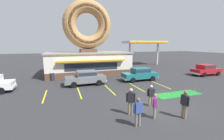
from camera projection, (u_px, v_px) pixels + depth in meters
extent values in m
plane|color=#2D2D30|center=(158.00, 106.00, 11.05)|extent=(160.00, 160.00, 0.00)
cube|color=brown|center=(89.00, 71.00, 23.21)|extent=(12.00, 6.00, 0.90)
cube|color=silver|center=(88.00, 61.00, 22.95)|extent=(12.00, 6.00, 2.30)
cube|color=gray|center=(88.00, 53.00, 22.75)|extent=(12.30, 6.30, 0.16)
cube|color=orange|center=(92.00, 61.00, 19.81)|extent=(9.00, 0.60, 0.20)
cube|color=#232D3D|center=(92.00, 67.00, 20.21)|extent=(7.20, 0.03, 1.00)
cube|color=brown|center=(88.00, 51.00, 22.69)|extent=(2.40, 1.80, 0.50)
torus|color=#B27F4C|center=(87.00, 25.00, 22.06)|extent=(7.10, 1.90, 7.10)
torus|color=#936038|center=(88.00, 24.00, 21.66)|extent=(6.25, 1.05, 6.24)
cube|color=#1E842D|center=(178.00, 94.00, 13.63)|extent=(4.42, 1.39, 0.03)
torus|color=brown|center=(157.00, 95.00, 13.37)|extent=(0.13, 0.13, 0.04)
torus|color=#D17F47|center=(163.00, 94.00, 13.71)|extent=(0.13, 0.13, 0.04)
torus|color=brown|center=(172.00, 92.00, 14.12)|extent=(0.13, 0.13, 0.04)
torus|color=brown|center=(168.00, 97.00, 12.82)|extent=(0.13, 0.13, 0.04)
sphere|color=white|center=(169.00, 94.00, 13.50)|extent=(0.04, 0.04, 0.04)
cylinder|color=silver|center=(195.00, 89.00, 14.16)|extent=(0.01, 0.01, 0.55)
cube|color=red|center=(195.00, 87.00, 14.14)|extent=(0.12, 0.01, 0.08)
cube|color=maroon|center=(206.00, 71.00, 22.19)|extent=(4.43, 1.83, 0.68)
cube|color=maroon|center=(206.00, 67.00, 22.04)|extent=(2.12, 1.59, 0.60)
cube|color=#232D3D|center=(206.00, 66.00, 22.03)|extent=(2.04, 1.62, 0.36)
cube|color=silver|center=(217.00, 72.00, 22.96)|extent=(0.13, 1.67, 0.24)
cube|color=silver|center=(194.00, 73.00, 21.51)|extent=(0.13, 1.67, 0.24)
cylinder|color=black|center=(207.00, 72.00, 23.51)|extent=(0.64, 0.23, 0.64)
cylinder|color=black|center=(218.00, 74.00, 21.87)|extent=(0.64, 0.23, 0.64)
cylinder|color=black|center=(194.00, 73.00, 22.62)|extent=(0.64, 0.23, 0.64)
cylinder|color=black|center=(204.00, 75.00, 20.99)|extent=(0.64, 0.23, 0.64)
cube|color=silver|center=(14.00, 86.00, 14.69)|extent=(0.13, 1.67, 0.24)
cylinder|color=black|center=(1.00, 91.00, 13.61)|extent=(0.64, 0.23, 0.64)
cylinder|color=black|center=(7.00, 86.00, 15.24)|extent=(0.64, 0.23, 0.64)
cube|color=slate|center=(85.00, 79.00, 16.86)|extent=(4.44, 1.85, 0.68)
cube|color=slate|center=(87.00, 73.00, 16.81)|extent=(2.13, 1.60, 0.60)
cube|color=#232D3D|center=(87.00, 73.00, 16.80)|extent=(2.05, 1.63, 0.36)
cube|color=silver|center=(65.00, 83.00, 16.17)|extent=(0.14, 1.67, 0.24)
cube|color=silver|center=(104.00, 80.00, 17.64)|extent=(0.14, 1.67, 0.24)
cylinder|color=black|center=(74.00, 85.00, 15.65)|extent=(0.64, 0.23, 0.64)
cylinder|color=black|center=(72.00, 81.00, 17.29)|extent=(0.64, 0.23, 0.64)
cylinder|color=black|center=(99.00, 83.00, 16.55)|extent=(0.64, 0.23, 0.64)
cylinder|color=black|center=(95.00, 79.00, 18.19)|extent=(0.64, 0.23, 0.64)
cube|color=#196066|center=(139.00, 75.00, 18.92)|extent=(4.44, 1.85, 0.68)
cube|color=#196066|center=(141.00, 70.00, 18.87)|extent=(2.13, 1.60, 0.60)
cube|color=#232D3D|center=(141.00, 70.00, 18.86)|extent=(2.05, 1.63, 0.36)
cube|color=silver|center=(123.00, 78.00, 18.23)|extent=(0.13, 1.67, 0.24)
cube|color=silver|center=(154.00, 76.00, 19.70)|extent=(0.13, 1.67, 0.24)
cylinder|color=black|center=(133.00, 80.00, 17.71)|extent=(0.64, 0.23, 0.64)
cylinder|color=black|center=(127.00, 77.00, 19.35)|extent=(0.64, 0.23, 0.64)
cylinder|color=black|center=(153.00, 79.00, 18.61)|extent=(0.64, 0.23, 0.64)
cylinder|color=black|center=(145.00, 76.00, 20.25)|extent=(0.64, 0.23, 0.64)
cylinder|color=#7F7056|center=(152.00, 101.00, 11.00)|extent=(0.15, 0.15, 0.77)
cylinder|color=#7F7056|center=(149.00, 101.00, 10.97)|extent=(0.15, 0.15, 0.77)
cube|color=black|center=(151.00, 92.00, 10.87)|extent=(0.41, 0.30, 0.57)
cylinder|color=black|center=(154.00, 92.00, 10.91)|extent=(0.10, 0.10, 0.52)
cylinder|color=black|center=(148.00, 93.00, 10.84)|extent=(0.10, 0.10, 0.52)
sphere|color=tan|center=(151.00, 87.00, 10.80)|extent=(0.21, 0.21, 0.21)
cylinder|color=#7F7056|center=(132.00, 108.00, 9.58)|extent=(0.15, 0.15, 0.87)
cylinder|color=#7F7056|center=(129.00, 108.00, 9.59)|extent=(0.15, 0.15, 0.87)
cube|color=black|center=(131.00, 97.00, 9.46)|extent=(0.44, 0.37, 0.63)
cylinder|color=black|center=(135.00, 98.00, 9.45)|extent=(0.10, 0.10, 0.58)
cylinder|color=black|center=(127.00, 98.00, 9.49)|extent=(0.10, 0.10, 0.58)
sphere|color=tan|center=(131.00, 90.00, 9.38)|extent=(0.23, 0.23, 0.23)
cylinder|color=#7F7056|center=(154.00, 113.00, 9.05)|extent=(0.15, 0.15, 0.77)
cylinder|color=#7F7056|center=(155.00, 112.00, 9.23)|extent=(0.15, 0.15, 0.77)
cube|color=#8C3393|center=(155.00, 102.00, 9.03)|extent=(0.43, 0.45, 0.56)
cylinder|color=#8C3393|center=(154.00, 104.00, 8.80)|extent=(0.10, 0.10, 0.52)
cylinder|color=#8C3393|center=(155.00, 101.00, 9.26)|extent=(0.10, 0.10, 0.52)
sphere|color=#9E7051|center=(155.00, 95.00, 8.96)|extent=(0.21, 0.21, 0.21)
cylinder|color=slate|center=(136.00, 120.00, 8.17)|extent=(0.15, 0.15, 0.81)
cylinder|color=slate|center=(139.00, 119.00, 8.23)|extent=(0.15, 0.15, 0.81)
cube|color=#33478C|center=(138.00, 107.00, 8.09)|extent=(0.38, 0.24, 0.59)
cylinder|color=#33478C|center=(134.00, 109.00, 8.01)|extent=(0.10, 0.10, 0.55)
cylinder|color=#33478C|center=(142.00, 107.00, 8.17)|extent=(0.10, 0.10, 0.55)
sphere|color=brown|center=(138.00, 100.00, 8.01)|extent=(0.22, 0.22, 0.22)
cylinder|color=#7F7056|center=(183.00, 111.00, 9.24)|extent=(0.15, 0.15, 0.85)
cylinder|color=#7F7056|center=(185.00, 112.00, 9.06)|extent=(0.15, 0.15, 0.85)
cube|color=black|center=(185.00, 100.00, 9.03)|extent=(0.29, 0.41, 0.62)
cylinder|color=black|center=(181.00, 99.00, 9.25)|extent=(0.10, 0.10, 0.57)
cylinder|color=black|center=(189.00, 102.00, 8.81)|extent=(0.10, 0.10, 0.57)
sphere|color=brown|center=(186.00, 93.00, 8.95)|extent=(0.23, 0.23, 0.23)
cylinder|color=#232833|center=(52.00, 77.00, 18.89)|extent=(0.56, 0.56, 0.95)
torus|color=black|center=(52.00, 73.00, 18.81)|extent=(0.57, 0.57, 0.05)
cylinder|color=silver|center=(130.00, 55.00, 32.12)|extent=(0.40, 0.40, 4.80)
cylinder|color=silver|center=(157.00, 54.00, 34.30)|extent=(0.40, 0.40, 4.80)
cube|color=silver|center=(144.00, 42.00, 32.77)|extent=(9.00, 4.40, 0.50)
cube|color=yellow|center=(150.00, 42.00, 30.69)|extent=(9.00, 0.04, 0.44)
cube|color=red|center=(150.00, 43.00, 30.70)|extent=(9.00, 0.04, 0.12)
cube|color=yellow|center=(45.00, 96.00, 13.18)|extent=(0.12, 3.60, 0.01)
cube|color=yellow|center=(79.00, 93.00, 14.11)|extent=(0.12, 3.60, 0.01)
cube|color=yellow|center=(110.00, 90.00, 15.04)|extent=(0.12, 3.60, 0.01)
cube|color=yellow|center=(136.00, 87.00, 15.97)|extent=(0.12, 3.60, 0.01)
cube|color=yellow|center=(160.00, 85.00, 16.91)|extent=(0.12, 3.60, 0.01)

